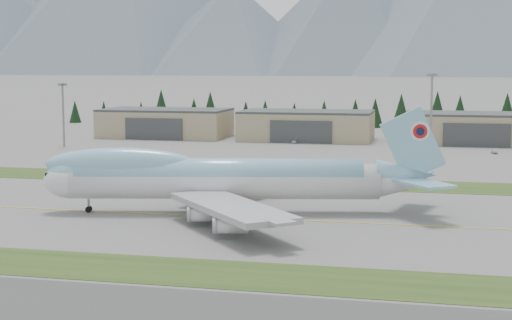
% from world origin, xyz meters
% --- Properties ---
extents(ground, '(7000.00, 7000.00, 0.00)m').
position_xyz_m(ground, '(0.00, 0.00, 0.00)').
color(ground, slate).
rests_on(ground, ground).
extents(grass_strip_near, '(400.00, 14.00, 0.08)m').
position_xyz_m(grass_strip_near, '(0.00, -38.00, 0.00)').
color(grass_strip_near, '#284217').
rests_on(grass_strip_near, ground).
extents(grass_strip_far, '(400.00, 18.00, 0.08)m').
position_xyz_m(grass_strip_far, '(0.00, 45.00, 0.00)').
color(grass_strip_far, '#284217').
rests_on(grass_strip_far, ground).
extents(taxiway_line_main, '(400.00, 0.40, 0.02)m').
position_xyz_m(taxiway_line_main, '(0.00, 0.00, 0.00)').
color(taxiway_line_main, yellow).
rests_on(taxiway_line_main, ground).
extents(boeing_747_freighter, '(76.36, 64.28, 20.03)m').
position_xyz_m(boeing_747_freighter, '(-7.59, 4.05, 6.60)').
color(boeing_747_freighter, silver).
rests_on(boeing_747_freighter, ground).
extents(hangar_left, '(48.00, 26.60, 10.80)m').
position_xyz_m(hangar_left, '(-70.00, 149.90, 5.39)').
color(hangar_left, tan).
rests_on(hangar_left, ground).
extents(hangar_center, '(48.00, 26.60, 10.80)m').
position_xyz_m(hangar_center, '(-15.00, 149.90, 5.39)').
color(hangar_center, tan).
rests_on(hangar_center, ground).
extents(hangar_right, '(48.00, 26.60, 10.80)m').
position_xyz_m(hangar_right, '(45.00, 149.90, 5.39)').
color(hangar_right, tan).
rests_on(hangar_right, ground).
extents(floodlight_masts, '(176.87, 8.75, 24.96)m').
position_xyz_m(floodlight_masts, '(20.48, 109.02, 15.97)').
color(floodlight_masts, gray).
rests_on(floodlight_masts, ground).
extents(service_vehicle_a, '(2.60, 3.78, 1.20)m').
position_xyz_m(service_vehicle_a, '(-17.23, 135.65, 0.00)').
color(service_vehicle_a, silver).
rests_on(service_vehicle_a, ground).
extents(service_vehicle_b, '(3.51, 2.87, 1.12)m').
position_xyz_m(service_vehicle_b, '(26.89, 119.53, 0.00)').
color(service_vehicle_b, gold).
rests_on(service_vehicle_b, ground).
extents(service_vehicle_c, '(1.84, 4.50, 1.30)m').
position_xyz_m(service_vehicle_c, '(49.65, 118.23, 0.00)').
color(service_vehicle_c, '#B1B1B6').
rests_on(service_vehicle_c, ground).
extents(conifer_belt, '(279.63, 16.31, 16.84)m').
position_xyz_m(conifer_belt, '(23.80, 212.52, 7.36)').
color(conifer_belt, black).
rests_on(conifer_belt, ground).
extents(mountain_ridge_rear, '(4535.30, 1078.88, 539.44)m').
position_xyz_m(mountain_ridge_rear, '(253.37, 2900.00, 260.55)').
color(mountain_ridge_rear, '#485160').
rests_on(mountain_ridge_rear, ground).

